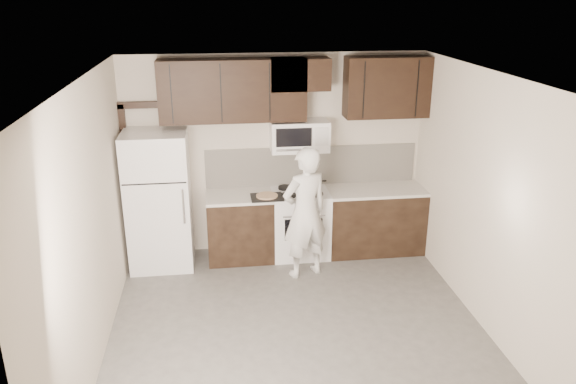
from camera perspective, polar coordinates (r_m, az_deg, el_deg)
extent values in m
plane|color=#504E4B|center=(6.15, 1.15, -14.35)|extent=(4.50, 4.50, 0.00)
plane|color=beige|center=(7.61, -1.31, 3.82)|extent=(4.00, 0.00, 4.00)
plane|color=white|center=(5.14, 1.36, 11.37)|extent=(4.50, 4.50, 0.00)
cube|color=black|center=(7.60, -4.87, -3.63)|extent=(0.87, 0.62, 0.87)
cube|color=black|center=(7.88, 8.73, -2.89)|extent=(1.32, 0.62, 0.87)
cube|color=beige|center=(7.43, -4.97, -0.41)|extent=(0.87, 0.64, 0.04)
cube|color=beige|center=(7.72, 8.91, 0.22)|extent=(1.32, 0.64, 0.04)
cube|color=white|center=(7.66, 1.23, -3.25)|extent=(0.76, 0.62, 0.89)
cube|color=white|center=(7.50, 1.26, -0.06)|extent=(0.76, 0.62, 0.02)
cube|color=black|center=(7.37, 1.59, -3.79)|extent=(0.50, 0.01, 0.30)
cylinder|color=silver|center=(7.26, 1.65, -2.45)|extent=(0.55, 0.02, 0.02)
cylinder|color=black|center=(7.32, 0.04, -0.33)|extent=(0.20, 0.20, 0.03)
cylinder|color=black|center=(7.38, 2.82, -0.21)|extent=(0.20, 0.20, 0.03)
cylinder|color=black|center=(7.60, -0.25, 0.44)|extent=(0.20, 0.20, 0.03)
cylinder|color=black|center=(7.66, 2.42, 0.56)|extent=(0.20, 0.20, 0.03)
cube|color=beige|center=(7.72, 2.41, 2.72)|extent=(2.90, 0.02, 0.54)
cube|color=black|center=(7.20, -5.64, 10.23)|extent=(1.85, 0.35, 0.78)
cube|color=black|center=(7.53, 10.00, 10.46)|extent=(1.10, 0.35, 0.78)
cube|color=black|center=(7.25, 1.19, 11.90)|extent=(0.76, 0.35, 0.40)
cube|color=white|center=(7.39, 1.16, 5.73)|extent=(0.76, 0.38, 0.40)
cube|color=black|center=(7.18, 0.60, 5.56)|extent=(0.46, 0.01, 0.24)
cube|color=silver|center=(7.24, 3.44, 5.64)|extent=(0.18, 0.01, 0.24)
cylinder|color=silver|center=(7.20, 0.62, 4.28)|extent=(0.46, 0.02, 0.02)
cube|color=white|center=(7.41, -12.97, -0.83)|extent=(0.80, 0.72, 1.80)
cube|color=black|center=(6.95, -13.44, 0.81)|extent=(0.77, 0.01, 0.02)
cylinder|color=silver|center=(7.00, -10.58, -1.45)|extent=(0.03, 0.03, 0.45)
cube|color=black|center=(7.71, -15.89, 0.92)|extent=(0.08, 0.08, 2.10)
cube|color=black|center=(7.43, -15.02, 8.53)|extent=(0.50, 0.08, 0.08)
cylinder|color=silver|center=(7.64, 2.43, 0.91)|extent=(0.17, 0.17, 0.13)
sphere|color=black|center=(7.61, 2.43, 1.46)|extent=(0.04, 0.04, 0.04)
cylinder|color=black|center=(7.67, 3.35, 1.11)|extent=(0.16, 0.03, 0.02)
cube|color=black|center=(7.27, -2.15, -0.53)|extent=(0.42, 0.32, 0.02)
cylinder|color=beige|center=(7.26, -2.15, -0.38)|extent=(0.28, 0.28, 0.02)
imported|color=white|center=(6.97, 1.74, -2.14)|extent=(0.72, 0.60, 1.69)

